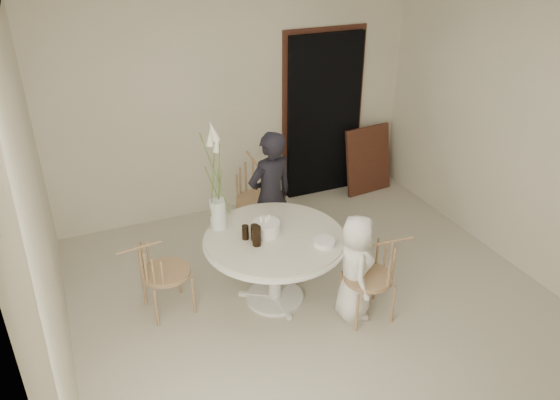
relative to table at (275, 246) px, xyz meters
name	(u,v)px	position (x,y,z in m)	size (l,w,h in m)	color
ground	(318,305)	(0.35, -0.25, -0.62)	(4.50, 4.50, 0.00)	beige
room_shell	(324,151)	(0.35, -0.25, 1.00)	(4.50, 4.50, 4.50)	white
doorway	(324,117)	(1.50, 1.94, 0.43)	(1.00, 0.10, 2.10)	black
door_trim	(322,111)	(1.50, 1.98, 0.49)	(1.12, 0.03, 2.22)	#4F251B
table	(275,246)	(0.00, 0.00, 0.00)	(1.33, 1.33, 0.73)	white
picture_frame	(368,160)	(2.07, 1.70, -0.17)	(0.67, 0.04, 0.90)	#4F251B
chair_far	(256,188)	(0.29, 1.23, -0.02)	(0.54, 0.58, 0.92)	tan
chair_right	(380,267)	(0.81, -0.55, -0.11)	(0.50, 0.46, 0.79)	tan
chair_left	(154,268)	(-1.09, 0.25, -0.11)	(0.50, 0.47, 0.78)	tan
girl	(271,197)	(0.25, 0.72, 0.12)	(0.53, 0.35, 1.46)	black
boy	(355,268)	(0.59, -0.49, -0.09)	(0.51, 0.33, 1.05)	white
birthday_cake	(266,228)	(-0.06, 0.06, 0.18)	(0.26, 0.26, 0.17)	white
cola_tumbler_a	(255,232)	(-0.19, 0.01, 0.19)	(0.07, 0.07, 0.15)	black
cola_tumbler_b	(257,237)	(-0.21, -0.08, 0.20)	(0.08, 0.08, 0.17)	black
cola_tumbler_c	(257,234)	(-0.18, -0.02, 0.19)	(0.07, 0.07, 0.15)	black
cola_tumbler_d	(245,232)	(-0.26, 0.06, 0.18)	(0.06, 0.06, 0.14)	black
plate_stack	(324,242)	(0.35, -0.32, 0.14)	(0.20, 0.20, 0.05)	white
flower_vase	(217,192)	(-0.43, 0.35, 0.49)	(0.15, 0.15, 1.08)	silver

